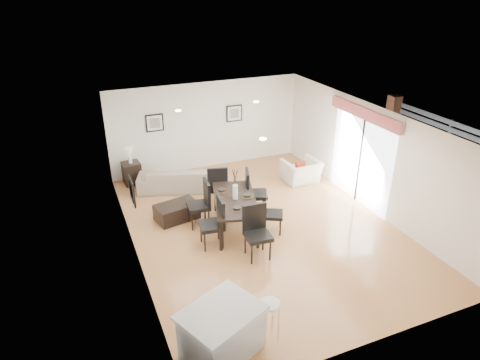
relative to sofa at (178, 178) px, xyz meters
name	(u,v)px	position (x,y,z in m)	size (l,w,h in m)	color
ground	(261,227)	(1.30, -2.77, -0.33)	(8.00, 8.00, 0.00)	#B57D4A
wall_back	(207,126)	(1.30, 1.23, 1.02)	(6.00, 0.04, 2.70)	white
wall_front	(376,279)	(1.30, -6.77, 1.02)	(6.00, 0.04, 2.70)	white
wall_left	(131,200)	(-1.70, -2.77, 1.02)	(0.04, 8.00, 2.70)	white
wall_right	(369,157)	(4.30, -2.77, 1.02)	(0.04, 8.00, 2.70)	white
ceiling	(264,120)	(1.30, -2.77, 2.37)	(6.00, 8.00, 0.02)	white
sofa	(178,178)	(0.00, 0.00, 0.00)	(2.26, 0.88, 0.66)	#A09382
armchair	(301,171)	(3.46, -0.90, 0.00)	(1.01, 0.88, 0.66)	beige
courtyard_plant_a	(457,186)	(6.86, -3.45, 0.02)	(0.63, 0.55, 0.70)	#355825
courtyard_plant_b	(419,164)	(7.01, -1.88, 0.02)	(0.40, 0.40, 0.71)	#355825
dining_table	(235,202)	(0.70, -2.57, 0.39)	(1.45, 2.10, 0.80)	black
dining_chair_wnear	(216,220)	(0.03, -3.06, 0.31)	(0.57, 0.57, 1.15)	black
dining_chair_wfar	(202,201)	(0.03, -2.10, 0.31)	(0.56, 0.56, 1.15)	black
dining_chair_enear	(270,210)	(1.38, -3.01, 0.24)	(0.61, 0.61, 1.01)	black
dining_chair_efar	(252,190)	(1.36, -2.06, 0.33)	(0.67, 0.67, 1.18)	black
dining_chair_head	(256,228)	(0.70, -3.74, 0.33)	(0.57, 0.57, 1.18)	black
dining_chair_foot	(217,184)	(0.67, -1.39, 0.32)	(0.63, 0.63, 1.16)	black
vase	(235,186)	(0.70, -2.57, 0.80)	(0.81, 1.32, 0.75)	white
coffee_table	(177,212)	(-0.49, -1.61, -0.12)	(1.03, 0.62, 0.41)	black
side_table	(132,173)	(-1.16, 0.89, 0.00)	(0.49, 0.49, 0.65)	black
table_lamp	(129,153)	(-1.16, 0.89, 0.62)	(0.24, 0.24, 0.46)	white
cushion	(300,167)	(3.37, -1.00, 0.20)	(0.30, 0.10, 0.30)	maroon
kitchen_island	(221,332)	(-0.93, -6.00, 0.11)	(1.50, 1.36, 0.86)	silver
bar_stool	(270,308)	(-0.08, -6.00, 0.30)	(0.34, 0.34, 0.74)	white
framed_print_back_left	(155,123)	(-0.30, 1.20, 1.32)	(0.52, 0.04, 0.52)	black
framed_print_back_right	(234,113)	(2.20, 1.20, 1.32)	(0.52, 0.04, 0.52)	black
framed_print_left_wall	(132,191)	(-1.67, -2.97, 1.32)	(0.04, 0.52, 0.52)	black
sliding_door	(362,142)	(4.25, -2.47, 1.33)	(0.12, 2.70, 2.57)	white
courtyard	(435,145)	(7.46, -1.90, 0.59)	(6.00, 6.00, 2.00)	gray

